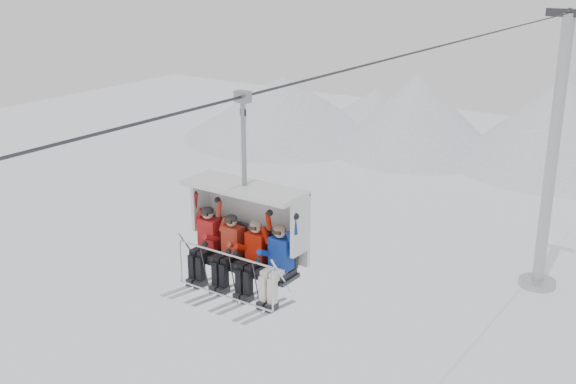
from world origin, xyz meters
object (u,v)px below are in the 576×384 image
Objects in this scene: lift_tower_right at (550,175)px; chairlift_carrier at (249,223)px; skier_center_right at (254,255)px; skier_far_right at (278,261)px; skier_center_left at (230,248)px; skier_far_left at (206,240)px.

lift_tower_right is 23.88m from chairlift_carrier.
skier_far_right is at bearing 0.47° from skier_center_right.
skier_center_right is (0.61, -0.00, -0.00)m from skier_center_left.
chairlift_carrier is 0.64m from skier_center_left.
skier_far_right reaches higher than skier_center_left.
lift_tower_right is 7.99× the size of skier_center_left.
chairlift_carrier is 0.67m from skier_center_right.
chairlift_carrier is 2.36× the size of skier_center_right.
skier_far_left is at bearing 179.78° from skier_center_right.
skier_center_left is 0.61m from skier_center_right.
lift_tower_right is 7.89× the size of skier_far_left.
skier_center_left is (0.62, -0.00, -0.02)m from skier_far_left.
skier_far_right reaches higher than skier_center_right.
skier_far_right is (0.92, -23.67, 4.45)m from lift_tower_right.
skier_far_left is 1.81m from skier_far_right.
skier_far_left reaches higher than skier_center_left.
skier_center_right is (0.33, -23.68, 4.44)m from lift_tower_right.
lift_tower_right is at bearing 87.84° from skier_far_left.
skier_far_right is (0.58, 0.00, 0.02)m from skier_center_right.
skier_far_left is 0.62m from skier_center_left.
lift_tower_right reaches higher than skier_far_right.
skier_far_right is at bearing 0.00° from skier_far_left.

